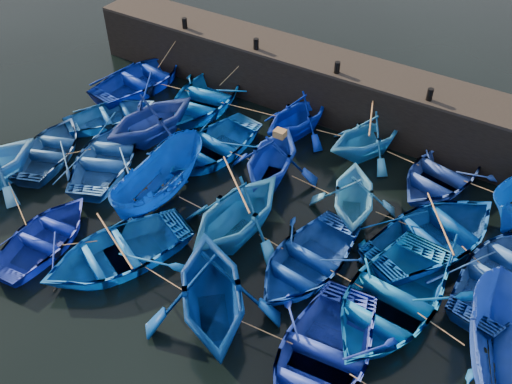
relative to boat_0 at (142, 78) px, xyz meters
The scene contains 33 objects.
ground 11.94m from the boat_0, 39.19° to the right, with size 120.00×120.00×0.00m, color black.
quay_wall 9.73m from the boat_0, 17.78° to the left, with size 26.00×2.50×2.50m, color black.
quay_top 9.91m from the boat_0, 17.78° to the left, with size 26.00×2.50×0.12m, color black.
bollard_0 3.34m from the boat_0, 58.95° to the left, with size 0.24×0.24×0.50m, color black.
bollard_1 6.09m from the boat_0, 21.48° to the left, with size 0.24×0.24×0.50m, color black.
bollard_2 9.75m from the boat_0, 12.59° to the left, with size 0.24×0.24×0.50m, color black.
bollard_3 13.60m from the boat_0, ahead, with size 0.24×0.24×0.50m, color black.
boat_0 is the anchor object (origin of this frame).
boat_1 3.60m from the boat_0, ahead, with size 3.98×5.56×1.15m, color blue.
boat_2 8.33m from the boat_0, ahead, with size 3.28×3.81×2.00m, color #011C9C.
boat_3 11.50m from the boat_0, ahead, with size 3.29×3.82×2.01m, color blue.
boat_4 14.70m from the boat_0, ahead, with size 3.51×4.91×1.02m, color navy.
boat_6 3.17m from the boat_0, 75.19° to the right, with size 2.94×4.10×0.85m, color #1250A3.
boat_7 4.48m from the boat_0, 43.71° to the right, with size 3.77×4.37×2.30m, color navy.
boat_8 6.59m from the boat_0, 23.67° to the right, with size 3.50×4.89×1.01m, color #034299.
boat_9 9.34m from the boat_0, 16.53° to the right, with size 3.61×4.19×2.20m, color #0C2B9A.
boat_10 12.82m from the boat_0, 12.69° to the right, with size 3.21×3.73×1.96m, color #317ECD.
boat_11 15.90m from the boat_0, 10.30° to the right, with size 4.06×5.68×1.18m, color navy.
boat_12 18.49m from the boat_0, 10.29° to the right, with size 3.88×5.42×1.13m, color #1D4A93.
boat_13 6.36m from the boat_0, 85.87° to the right, with size 3.13×4.37×0.91m, color navy.
boat_14 6.24m from the boat_0, 62.48° to the right, with size 3.50×4.89×1.02m, color #1E529E.
boat_15 8.44m from the boat_0, 44.84° to the right, with size 1.82×4.84×1.87m, color #003494.
boat_16 11.31m from the boat_0, 32.36° to the right, with size 4.02×4.66×2.45m, color #135995.
boat_17 13.81m from the boat_0, 26.55° to the right, with size 3.44×4.81×1.00m, color navy.
boat_18 16.58m from the boat_0, 22.30° to the right, with size 4.16×5.81×1.21m, color #0555A4.
boat_19 19.84m from the boat_0, 19.65° to the right, with size 1.85×4.90×1.90m, color #183CA0.
boat_21 10.82m from the boat_0, 67.54° to the right, with size 3.06×4.28×0.89m, color #0E2295.
boat_22 11.46m from the boat_0, 53.70° to the right, with size 3.71×5.18×1.08m, color blue.
boat_23 14.36m from the boat_0, 40.92° to the right, with size 4.19×4.86×2.56m, color navy.
boat_24 17.17m from the boat_0, 32.62° to the right, with size 3.86×5.39×1.12m, color #162DAC.
wooden_crate 9.78m from the boat_0, 16.02° to the right, with size 0.43×0.36×0.28m, color brown.
mooring_ropes 9.80m from the boat_0, 16.07° to the right, with size 18.33×12.02×2.10m.
loose_oars 11.74m from the boat_0, 21.75° to the right, with size 11.12×12.11×1.44m.
Camera 1 is at (8.43, -10.27, 14.67)m, focal length 40.00 mm.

